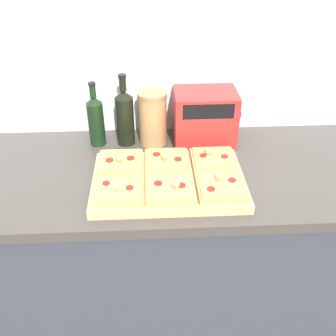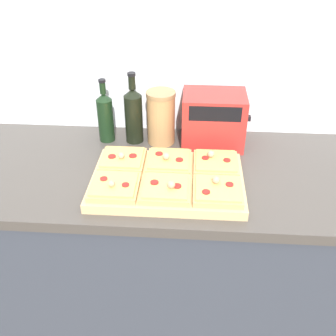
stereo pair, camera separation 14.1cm
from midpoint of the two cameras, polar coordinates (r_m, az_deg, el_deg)
The scene contains 13 objects.
wall_back at distance 1.67m, azimuth 4.01°, elevation 17.06°, with size 6.00×0.06×2.50m.
kitchen_counter at distance 1.79m, azimuth 2.87°, elevation -12.12°, with size 2.63×0.67×0.89m.
cutting_board at distance 1.41m, azimuth 2.79°, elevation -2.03°, with size 0.54×0.36×0.03m, color tan.
pizza_slice_back_left at distance 1.47m, azimuth -3.87°, elevation 1.15°, with size 0.16×0.16×0.05m.
pizza_slice_back_center at distance 1.46m, azimuth 2.90°, elevation 0.91°, with size 0.16×0.16×0.06m.
pizza_slice_back_right at distance 1.47m, azimuth 9.68°, elevation 0.67°, with size 0.16×0.16×0.05m.
pizza_slice_front_left at distance 1.33m, azimuth -4.78°, elevation -2.79°, with size 0.16×0.16×0.05m.
pizza_slice_front_center at distance 1.32m, azimuth 2.75°, elevation -3.09°, with size 0.16×0.16×0.05m.
pizza_slice_front_right at distance 1.33m, azimuth 10.23°, elevation -3.33°, with size 0.16×0.16×0.05m.
olive_oil_bottle at distance 1.65m, azimuth -6.67°, elevation 7.43°, with size 0.07×0.07×0.27m.
wine_bottle at distance 1.63m, azimuth -2.55°, elevation 7.73°, with size 0.07×0.07×0.30m.
grain_jar_tall at distance 1.63m, azimuth 1.47°, elevation 7.29°, with size 0.12×0.12×0.23m.
toaster_oven at distance 1.63m, azimuth 9.09°, elevation 6.90°, with size 0.28×0.18×0.22m.
Camera 2 is at (0.07, -0.92, 1.73)m, focal length 42.00 mm.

